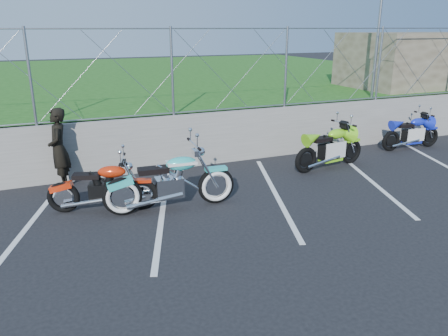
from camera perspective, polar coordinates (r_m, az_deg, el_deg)
name	(u,v)px	position (r m, az deg, el deg)	size (l,w,h in m)	color
ground	(178,234)	(7.39, -6.02, -8.52)	(90.00, 90.00, 0.00)	black
retaining_wall	(133,146)	(10.37, -11.78, 2.86)	(30.00, 0.22, 1.30)	slate
grass_field	(87,91)	(20.12, -17.49, 9.62)	(30.00, 20.00, 1.30)	#1E5216
stone_building	(418,59)	(17.14, 24.03, 12.83)	(5.00, 3.00, 1.80)	brown
chain_link_fence	(128,74)	(10.08, -12.38, 11.96)	(28.00, 0.03, 2.00)	gray
sign_pole	(377,45)	(13.68, 19.35, 14.96)	(0.08, 0.08, 3.00)	gray
parking_lines	(222,202)	(8.61, -0.30, -4.43)	(18.29, 4.31, 0.01)	silver
cruiser_turquoise	(172,184)	(8.18, -6.80, -2.06)	(2.50, 0.79, 1.24)	black
naked_orange	(104,189)	(8.35, -15.39, -2.67)	(1.97, 0.80, 1.01)	black
sportbike_green	(331,149)	(10.85, 13.76, 2.40)	(2.09, 0.74, 1.09)	black
sportbike_blue	(412,134)	(13.33, 23.35, 4.10)	(1.92, 0.68, 0.99)	black
person_standing	(59,149)	(9.73, -20.77, 2.34)	(0.63, 0.41, 1.72)	black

